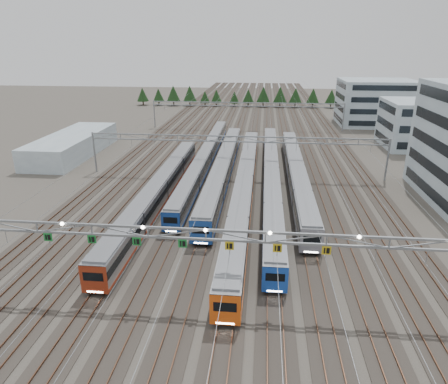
# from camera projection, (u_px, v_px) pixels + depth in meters

# --- Properties ---
(ground) EXTENTS (400.00, 400.00, 0.00)m
(ground) POSITION_uv_depth(u_px,v_px,m) (207.00, 300.00, 40.21)
(ground) COLOR #47423A
(ground) RESTS_ON ground
(track_bed) EXTENTS (54.00, 260.00, 5.42)m
(track_bed) POSITION_uv_depth(u_px,v_px,m) (249.00, 115.00, 132.83)
(track_bed) COLOR #2D2823
(track_bed) RESTS_ON ground
(train_a) EXTENTS (2.85, 52.08, 3.71)m
(train_a) POSITION_uv_depth(u_px,v_px,m) (159.00, 190.00, 63.85)
(train_a) COLOR black
(train_a) RESTS_ON ground
(train_b) EXTENTS (2.60, 64.41, 3.37)m
(train_b) POSITION_uv_depth(u_px,v_px,m) (205.00, 158.00, 82.64)
(train_b) COLOR black
(train_b) RESTS_ON ground
(train_c) EXTENTS (2.91, 56.19, 3.79)m
(train_c) POSITION_uv_depth(u_px,v_px,m) (223.00, 167.00, 75.50)
(train_c) COLOR black
(train_c) RESTS_ON ground
(train_d) EXTENTS (2.83, 67.35, 3.69)m
(train_d) POSITION_uv_depth(u_px,v_px,m) (245.00, 185.00, 66.47)
(train_d) COLOR black
(train_d) RESTS_ON ground
(train_e) EXTENTS (2.65, 68.41, 3.45)m
(train_e) POSITION_uv_depth(u_px,v_px,m) (271.00, 175.00, 71.67)
(train_e) COLOR black
(train_e) RESTS_ON ground
(train_f) EXTENTS (2.84, 54.24, 3.69)m
(train_f) POSITION_uv_depth(u_px,v_px,m) (296.00, 173.00, 72.48)
(train_f) COLOR black
(train_f) RESTS_ON ground
(gantry_near) EXTENTS (56.36, 0.61, 8.08)m
(gantry_near) POSITION_uv_depth(u_px,v_px,m) (205.00, 237.00, 37.61)
(gantry_near) COLOR gray
(gantry_near) RESTS_ON ground
(gantry_mid) EXTENTS (56.36, 0.36, 8.00)m
(gantry_mid) POSITION_uv_depth(u_px,v_px,m) (236.00, 144.00, 75.22)
(gantry_mid) COLOR gray
(gantry_mid) RESTS_ON ground
(gantry_far) EXTENTS (56.36, 0.36, 8.00)m
(gantry_far) POSITION_uv_depth(u_px,v_px,m) (247.00, 107.00, 117.14)
(gantry_far) COLOR gray
(gantry_far) RESTS_ON ground
(depot_bldg_mid) EXTENTS (14.00, 16.00, 11.24)m
(depot_bldg_mid) POSITION_uv_depth(u_px,v_px,m) (414.00, 124.00, 97.33)
(depot_bldg_mid) COLOR #9DAFBB
(depot_bldg_mid) RESTS_ON ground
(depot_bldg_north) EXTENTS (22.00, 18.00, 13.63)m
(depot_bldg_north) POSITION_uv_depth(u_px,v_px,m) (376.00, 102.00, 124.06)
(depot_bldg_north) COLOR #9DAFBB
(depot_bldg_north) RESTS_ON ground
(west_shed) EXTENTS (10.00, 30.00, 4.64)m
(west_shed) POSITION_uv_depth(u_px,v_px,m) (73.00, 145.00, 91.51)
(west_shed) COLOR #9DAFBB
(west_shed) RESTS_ON ground
(treeline) EXTENTS (106.40, 5.60, 7.02)m
(treeline) POSITION_uv_depth(u_px,v_px,m) (266.00, 96.00, 158.87)
(treeline) COLOR #332114
(treeline) RESTS_ON ground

